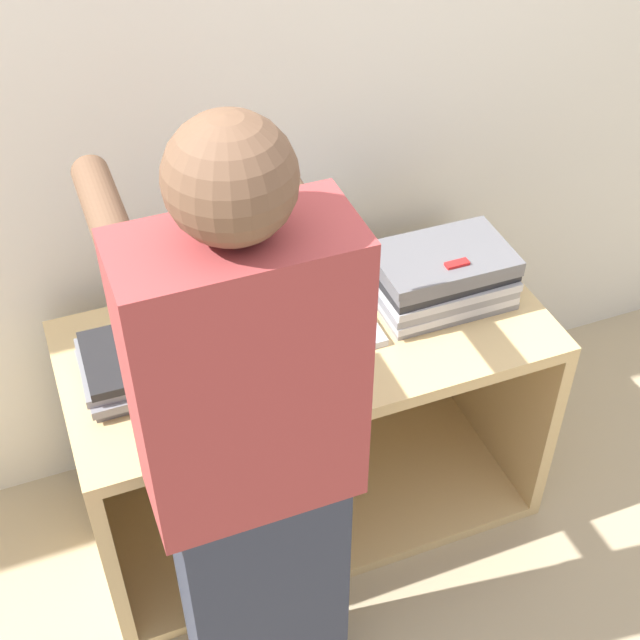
{
  "coord_description": "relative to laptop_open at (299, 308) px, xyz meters",
  "views": [
    {
      "loc": [
        -0.57,
        -1.26,
        2.15
      ],
      "look_at": [
        0.0,
        0.2,
        0.78
      ],
      "focal_mm": 50.0,
      "sensor_mm": 36.0,
      "label": 1
    }
  ],
  "objects": [
    {
      "name": "wall_back",
      "position": [
        0.0,
        0.34,
        0.49
      ],
      "size": [
        8.0,
        0.05,
        2.4
      ],
      "color": "silver",
      "rests_on": "ground_plane"
    },
    {
      "name": "laptop_stack_left",
      "position": [
        -0.38,
        -0.06,
        -0.0
      ],
      "size": [
        0.36,
        0.24,
        0.09
      ],
      "color": "slate",
      "rests_on": "cart"
    },
    {
      "name": "ground_plane",
      "position": [
        0.0,
        -0.35,
        -0.71
      ],
      "size": [
        12.0,
        12.0,
        0.0
      ],
      "primitive_type": "plane",
      "color": "tan"
    },
    {
      "name": "person",
      "position": [
        -0.29,
        -0.52,
        0.07
      ],
      "size": [
        0.4,
        0.52,
        1.56
      ],
      "color": "#2D3342",
      "rests_on": "ground_plane"
    },
    {
      "name": "inventory_tag",
      "position": [
        0.37,
        -0.11,
        0.11
      ],
      "size": [
        0.06,
        0.02,
        0.01
      ],
      "color": "red",
      "rests_on": "laptop_stack_right"
    },
    {
      "name": "laptop_open",
      "position": [
        0.0,
        0.0,
        0.0
      ],
      "size": [
        0.34,
        0.34,
        0.21
      ],
      "color": "#B7B7BC",
      "rests_on": "cart"
    },
    {
      "name": "cart",
      "position": [
        0.0,
        0.01,
        -0.38
      ],
      "size": [
        1.22,
        0.58,
        0.66
      ],
      "color": "tan",
      "rests_on": "ground_plane"
    },
    {
      "name": "laptop_stack_right",
      "position": [
        0.37,
        -0.05,
        0.03
      ],
      "size": [
        0.35,
        0.23,
        0.15
      ],
      "color": "gray",
      "rests_on": "cart"
    }
  ]
}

